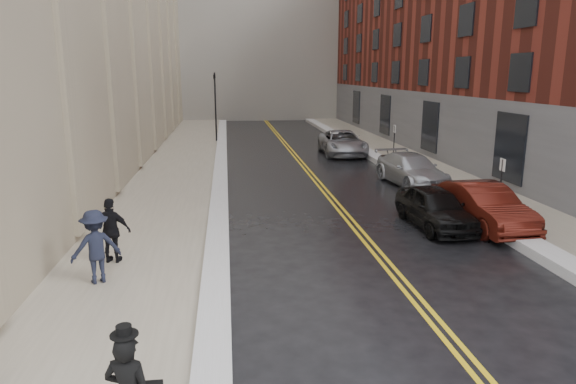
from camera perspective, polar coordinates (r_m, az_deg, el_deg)
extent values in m
plane|color=black|center=(10.52, 4.30, -16.59)|extent=(160.00, 160.00, 0.00)
cube|color=gray|center=(25.61, -12.67, 1.27)|extent=(4.00, 64.00, 0.15)
cube|color=gray|center=(27.68, 16.34, 1.93)|extent=(3.00, 64.00, 0.15)
cube|color=gold|center=(25.84, 2.69, 1.52)|extent=(0.12, 64.00, 0.01)
cube|color=gold|center=(25.88, 3.21, 1.53)|extent=(0.12, 64.00, 0.01)
cube|color=silver|center=(25.47, -7.53, 1.54)|extent=(0.70, 60.80, 0.26)
cube|color=silver|center=(27.00, 12.74, 2.03)|extent=(0.85, 60.80, 0.30)
cube|color=maroon|center=(37.54, 25.50, 17.74)|extent=(14.00, 50.00, 18.00)
cylinder|color=black|center=(39.05, -8.05, 9.20)|extent=(0.12, 0.12, 5.20)
imported|color=black|center=(38.96, -8.15, 12.14)|extent=(0.18, 0.15, 0.90)
cylinder|color=black|center=(19.98, 22.50, 0.26)|extent=(0.06, 0.06, 2.20)
cube|color=white|center=(19.81, 22.73, 2.80)|extent=(0.02, 0.35, 0.45)
cylinder|color=black|center=(30.82, 11.69, 5.22)|extent=(0.06, 0.06, 2.20)
cube|color=white|center=(30.71, 11.76, 6.89)|extent=(0.02, 0.35, 0.45)
imported|color=black|center=(18.29, 16.03, -1.66)|extent=(1.80, 4.15, 1.40)
imported|color=#4D150D|center=(18.76, 20.80, -1.46)|extent=(1.93, 4.69, 1.51)
imported|color=#A9ACB1|center=(24.93, 13.56, 2.42)|extent=(2.57, 5.19, 1.45)
imported|color=#9D9FA5|center=(33.45, 6.05, 5.47)|extent=(2.75, 5.65, 1.55)
imported|color=black|center=(13.43, -20.60, -5.70)|extent=(1.36, 1.10, 1.84)
imported|color=black|center=(14.69, -19.02, -4.07)|extent=(1.11, 0.62, 1.79)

